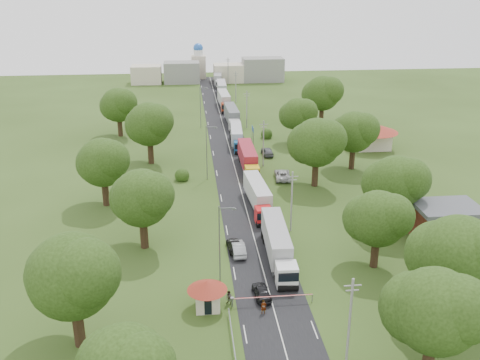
{
  "coord_description": "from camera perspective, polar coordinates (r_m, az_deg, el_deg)",
  "views": [
    {
      "loc": [
        -8.69,
        -75.0,
        34.12
      ],
      "look_at": [
        -0.46,
        6.23,
        3.0
      ],
      "focal_mm": 40.0,
      "sensor_mm": 36.0,
      "label": 1
    }
  ],
  "objects": [
    {
      "name": "guard_booth",
      "position": [
        59.36,
        -3.51,
        -11.75
      ],
      "size": [
        4.4,
        4.4,
        3.45
      ],
      "color": "beige",
      "rests_on": "ground"
    },
    {
      "name": "tree_3",
      "position": [
        77.82,
        16.24,
        -0.22
      ],
      "size": [
        8.8,
        8.8,
        11.07
      ],
      "color": "#382616",
      "rests_on": "ground"
    },
    {
      "name": "tree_1",
      "position": [
        58.67,
        22.21,
        -7.42
      ],
      "size": [
        9.6,
        9.6,
        12.05
      ],
      "color": "#382616",
      "rests_on": "ground"
    },
    {
      "name": "distant_town",
      "position": [
        187.76,
        -2.9,
        11.45
      ],
      "size": [
        52.0,
        8.0,
        8.0
      ],
      "color": "gray",
      "rests_on": "ground"
    },
    {
      "name": "house_brick",
      "position": [
        78.51,
        21.08,
        -4.27
      ],
      "size": [
        8.6,
        6.6,
        5.2
      ],
      "color": "maroon",
      "rests_on": "ground"
    },
    {
      "name": "truck_0",
      "position": [
        68.78,
        4.01,
        -6.82
      ],
      "size": [
        3.03,
        15.18,
        4.2
      ],
      "color": "white",
      "rests_on": "ground"
    },
    {
      "name": "pole_0",
      "position": [
        51.65,
        11.63,
        -14.37
      ],
      "size": [
        1.6,
        0.24,
        9.0
      ],
      "color": "gray",
      "rests_on": "ground"
    },
    {
      "name": "truck_6",
      "position": [
        164.94,
        -1.95,
        9.68
      ],
      "size": [
        2.79,
        14.64,
        4.05
      ],
      "color": "#27682B",
      "rests_on": "ground"
    },
    {
      "name": "tree_11",
      "position": [
        85.59,
        -14.44,
        1.87
      ],
      "size": [
        8.8,
        8.8,
        11.07
      ],
      "color": "#382616",
      "rests_on": "ground"
    },
    {
      "name": "tree_6",
      "position": [
        115.97,
        6.21,
        7.01
      ],
      "size": [
        8.0,
        8.0,
        10.1
      ],
      "color": "#382616",
      "rests_on": "ground"
    },
    {
      "name": "tree_2",
      "position": [
        67.36,
        14.48,
        -3.96
      ],
      "size": [
        8.0,
        8.0,
        10.1
      ],
      "color": "#382616",
      "rests_on": "ground"
    },
    {
      "name": "truck_2",
      "position": [
        100.32,
        0.86,
        2.3
      ],
      "size": [
        2.55,
        14.89,
        4.13
      ],
      "color": "gold",
      "rests_on": "ground"
    },
    {
      "name": "tree_13",
      "position": [
        124.08,
        -12.86,
        7.83
      ],
      "size": [
        8.8,
        8.8,
        11.07
      ],
      "color": "#382616",
      "rests_on": "ground"
    },
    {
      "name": "tree_10",
      "position": [
        70.78,
        -10.47,
        -1.84
      ],
      "size": [
        8.8,
        8.8,
        11.07
      ],
      "color": "#382616",
      "rests_on": "ground"
    },
    {
      "name": "lamp_1",
      "position": [
        94.49,
        -3.49,
        3.23
      ],
      "size": [
        2.03,
        0.22,
        10.0
      ],
      "color": "slate",
      "rests_on": "ground"
    },
    {
      "name": "pole_3",
      "position": [
        128.24,
        0.73,
        7.59
      ],
      "size": [
        1.6,
        0.24,
        9.0
      ],
      "color": "gray",
      "rests_on": "ground"
    },
    {
      "name": "tree_0",
      "position": [
        50.32,
        20.06,
        -12.89
      ],
      "size": [
        8.8,
        8.8,
        11.07
      ],
      "color": "#382616",
      "rests_on": "ground"
    },
    {
      "name": "truck_1",
      "position": [
        83.56,
        1.94,
        -1.69
      ],
      "size": [
        3.2,
        14.24,
        3.93
      ],
      "color": "red",
      "rests_on": "ground"
    },
    {
      "name": "house_cream",
      "position": [
        115.98,
        13.98,
        5.01
      ],
      "size": [
        10.08,
        10.08,
        5.8
      ],
      "color": "beige",
      "rests_on": "ground"
    },
    {
      "name": "lamp_0",
      "position": [
        62.07,
        -2.06,
        -6.56
      ],
      "size": [
        2.03,
        0.22,
        10.0
      ],
      "color": "slate",
      "rests_on": "ground"
    },
    {
      "name": "truck_7",
      "position": [
        181.9,
        -2.35,
        10.71
      ],
      "size": [
        3.18,
        14.26,
        3.94
      ],
      "color": "silver",
      "rests_on": "ground"
    },
    {
      "name": "pole_2",
      "position": [
        101.41,
        2.52,
        3.97
      ],
      "size": [
        1.6,
        0.24,
        9.0
      ],
      "color": "gray",
      "rests_on": "ground"
    },
    {
      "name": "info_sign",
      "position": [
        115.16,
        1.37,
        5.18
      ],
      "size": [
        0.12,
        3.1,
        4.1
      ],
      "color": "slate",
      "rests_on": "ground"
    },
    {
      "name": "car_lane_mid",
      "position": [
        70.66,
        -0.21,
        -7.29
      ],
      "size": [
        1.83,
        4.77,
        1.55
      ],
      "primitive_type": "imported",
      "rotation": [
        0.0,
        0.0,
        3.18
      ],
      "color": "#9A9EA1",
      "rests_on": "ground"
    },
    {
      "name": "ground",
      "position": [
        82.86,
        0.75,
        -3.45
      ],
      "size": [
        260.0,
        260.0,
        0.0
      ],
      "primitive_type": "plane",
      "color": "#2B4115",
      "rests_on": "ground"
    },
    {
      "name": "truck_4",
      "position": [
        131.74,
        -0.86,
        6.85
      ],
      "size": [
        2.99,
        15.09,
        4.18
      ],
      "color": "#B9B9B9",
      "rests_on": "ground"
    },
    {
      "name": "car_verge_far",
      "position": [
        109.08,
        2.92,
        3.06
      ],
      "size": [
        2.22,
        4.93,
        1.64
      ],
      "primitive_type": "imported",
      "rotation": [
        0.0,
        0.0,
        3.2
      ],
      "color": "#515558",
      "rests_on": "ground"
    },
    {
      "name": "tree_5",
      "position": [
        101.7,
        12.04,
        5.07
      ],
      "size": [
        8.8,
        8.8,
        11.07
      ],
      "color": "#382616",
      "rests_on": "ground"
    },
    {
      "name": "car_lane_rear",
      "position": [
        71.56,
        -0.56,
        -7.0
      ],
      "size": [
        2.23,
        4.78,
        1.35
      ],
      "primitive_type": "imported",
      "rotation": [
        0.0,
        0.0,
        3.21
      ],
      "color": "black",
      "rests_on": "ground"
    },
    {
      "name": "pole_4",
      "position": [
        155.48,
        -0.45,
        9.95
      ],
      "size": [
        1.6,
        0.24,
        9.0
      ],
      "color": "gray",
      "rests_on": "ground"
    },
    {
      "name": "pedestrian_near",
      "position": [
        59.14,
        2.53,
        -13.41
      ],
      "size": [
        0.63,
        0.44,
        1.67
      ],
      "primitive_type": "imported",
      "rotation": [
        0.0,
        0.0,
        0.07
      ],
      "color": "gray",
      "rests_on": "ground"
    },
    {
      "name": "car_lane_front",
      "position": [
        61.87,
        2.33,
        -11.84
      ],
      "size": [
        2.03,
        4.32,
        1.43
      ],
      "primitive_type": "imported",
      "rotation": [
        0.0,
        0.0,
        3.23
      ],
      "color": "black",
      "rests_on": "ground"
    },
    {
      "name": "truck_3",
      "position": [
        115.27,
        -0.35,
        4.67
      ],
      "size": [
        2.95,
        13.52,
        3.73
      ],
      "color": "#17548A",
      "rests_on": "ground"
    },
    {
      "name": "lamp_2",
      "position": [
        128.27,
        -4.19,
        7.94
      ],
      "size": [
        2.03,
        0.22,
        10.0
      ],
      "color": "slate",
      "rests_on": "ground"
    },
    {
      "name": "pole_1",
      "position": [
        75.45,
        5.53,
        -2.2
      ],
      "size": [
        1.6,
        0.24,
        9.0
      ],
      "color": "gray",
      "rests_on": "ground"
    },
    {
      "name": "pedestrian_booth",
      "position": [
        60.58,
        -1.18,
        -12.48
      ],
      "size": [
        1.02,
        1.0,
        1.65
      ],
      "primitive_type": "imported",
      "rotation": [
        0.0,
        0.0,
        -0.72
      ],
      "color": "gray",
      "rests_on": "ground"
    },
    {
      "name": "car_verge_near",
      "position": [
        96.31,
        4.56,
        0.56
      ],
      "size": [
        3.22,
        6.05,
        1.62
      ],
      "primitive_type": "imported",
      "rotation": [
        0.0,
        0.0,
        3.05
      ],
      "color": "#B7B7B7",
      "rests_on": "ground"
    },
    {
      "name": "tree_4",
      "position": [
        91.73,
        8.16,
        4.01
      ],
      "size": [
        9.6,
        9.6,
        12.05
      ],
      "color": "#382616",
      "rests_on": "ground"
    },
    {
      "name": "truck_5",
      "position": [
        149.39,
        -1.69,
        8.51
      ],
      "size": [
        2.93,
        14.76,
        4.08
      ],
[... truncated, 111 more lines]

